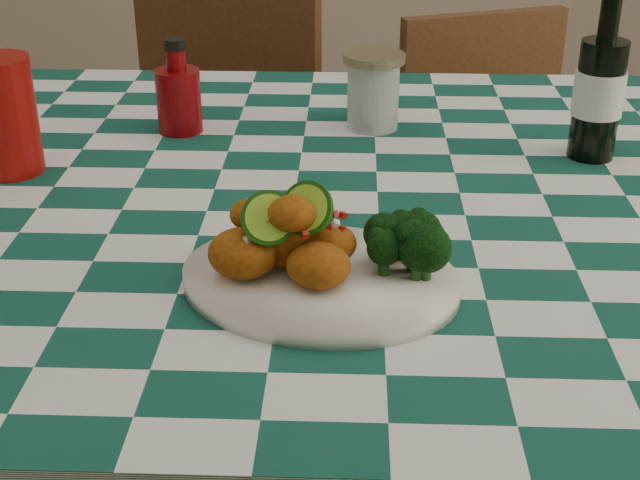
# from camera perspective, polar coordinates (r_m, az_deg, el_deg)

# --- Properties ---
(dining_table) EXTENTS (1.66, 1.06, 0.79)m
(dining_table) POSITION_cam_1_polar(r_m,az_deg,el_deg) (1.33, -1.35, -12.51)
(dining_table) COLOR #114A3A
(dining_table) RESTS_ON ground
(plate) EXTENTS (0.32, 0.27, 0.02)m
(plate) POSITION_cam_1_polar(r_m,az_deg,el_deg) (0.90, 0.00, -2.62)
(plate) COLOR white
(plate) RESTS_ON dining_table
(fried_chicken_pile) EXTENTS (0.13, 0.10, 0.08)m
(fried_chicken_pile) POSITION_cam_1_polar(r_m,az_deg,el_deg) (0.87, -1.76, 0.33)
(fried_chicken_pile) COLOR #AA5A10
(fried_chicken_pile) RESTS_ON plate
(broccoli_side) EXTENTS (0.07, 0.07, 0.06)m
(broccoli_side) POSITION_cam_1_polar(r_m,az_deg,el_deg) (0.89, 5.25, -0.27)
(broccoli_side) COLOR black
(broccoli_side) RESTS_ON plate
(red_tumbler) EXTENTS (0.10, 0.10, 0.15)m
(red_tumbler) POSITION_cam_1_polar(r_m,az_deg,el_deg) (1.22, -19.65, 7.48)
(red_tumbler) COLOR maroon
(red_tumbler) RESTS_ON dining_table
(ketchup_bottle) EXTENTS (0.08, 0.08, 0.14)m
(ketchup_bottle) POSITION_cam_1_polar(r_m,az_deg,el_deg) (1.31, -9.09, 9.71)
(ketchup_bottle) COLOR #710508
(ketchup_bottle) RESTS_ON dining_table
(mason_jar) EXTENTS (0.10, 0.10, 0.11)m
(mason_jar) POSITION_cam_1_polar(r_m,az_deg,el_deg) (1.32, 3.42, 9.49)
(mason_jar) COLOR #B2BCBA
(mason_jar) RESTS_ON dining_table
(beer_bottle) EXTENTS (0.09, 0.09, 0.23)m
(beer_bottle) POSITION_cam_1_polar(r_m,az_deg,el_deg) (1.24, 17.56, 10.06)
(beer_bottle) COLOR black
(beer_bottle) RESTS_ON dining_table
(wooden_chair_left) EXTENTS (0.54, 0.55, 0.93)m
(wooden_chair_left) POSITION_cam_1_polar(r_m,az_deg,el_deg) (1.93, -8.03, 3.14)
(wooden_chair_left) COLOR #472814
(wooden_chair_left) RESTS_ON ground
(wooden_chair_right) EXTENTS (0.48, 0.49, 0.82)m
(wooden_chair_right) POSITION_cam_1_polar(r_m,az_deg,el_deg) (1.95, 11.86, 1.16)
(wooden_chair_right) COLOR #472814
(wooden_chair_right) RESTS_ON ground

